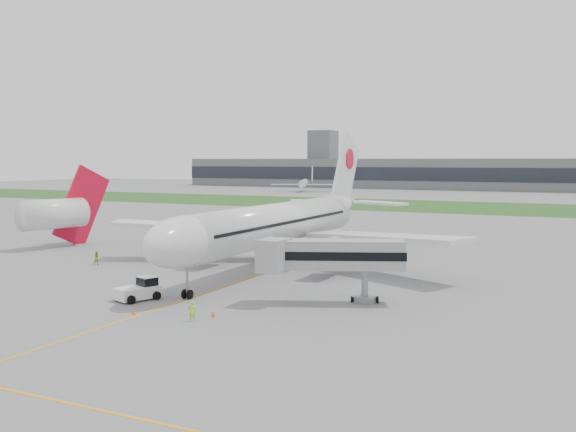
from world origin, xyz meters
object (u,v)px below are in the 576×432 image
at_px(neighbor_aircraft, 57,213).
at_px(jet_bridge, 328,255).
at_px(pushback_tug, 140,290).
at_px(airliner, 280,222).
at_px(ground_crew_near, 192,311).

bearing_deg(neighbor_aircraft, jet_bridge, -6.32).
bearing_deg(pushback_tug, neighbor_aircraft, 166.43).
relative_size(airliner, ground_crew_near, 31.04).
relative_size(pushback_tug, ground_crew_near, 2.66).
xyz_separation_m(airliner, pushback_tug, (-3.89, -22.09, -4.70)).
distance_m(jet_bridge, neighbor_aircraft, 55.00).
relative_size(pushback_tug, neighbor_aircraft, 0.28).
distance_m(pushback_tug, jet_bridge, 18.33).
distance_m(pushback_tug, ground_crew_near, 10.47).
height_order(ground_crew_near, neighbor_aircraft, neighbor_aircraft).
height_order(airliner, jet_bridge, airliner).
bearing_deg(airliner, ground_crew_near, -78.66).
relative_size(pushback_tug, jet_bridge, 0.36).
distance_m(ground_crew_near, neighbor_aircraft, 53.19).
bearing_deg(pushback_tug, jet_bridge, 41.05).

